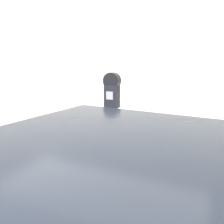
% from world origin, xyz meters
% --- Properties ---
extents(sidewalk, '(24.00, 2.80, 0.14)m').
position_xyz_m(sidewalk, '(0.00, 2.20, 0.07)').
color(sidewalk, '#ADAAA3').
rests_on(sidewalk, ground_plane).
extents(building_facade, '(24.00, 0.30, 6.21)m').
position_xyz_m(building_facade, '(0.00, 4.16, 3.10)').
color(building_facade, beige).
rests_on(building_facade, ground_plane).
extents(parking_meter, '(0.22, 0.15, 1.57)m').
position_xyz_m(parking_meter, '(-0.07, 1.34, 1.34)').
color(parking_meter, slate).
rests_on(parking_meter, sidewalk).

